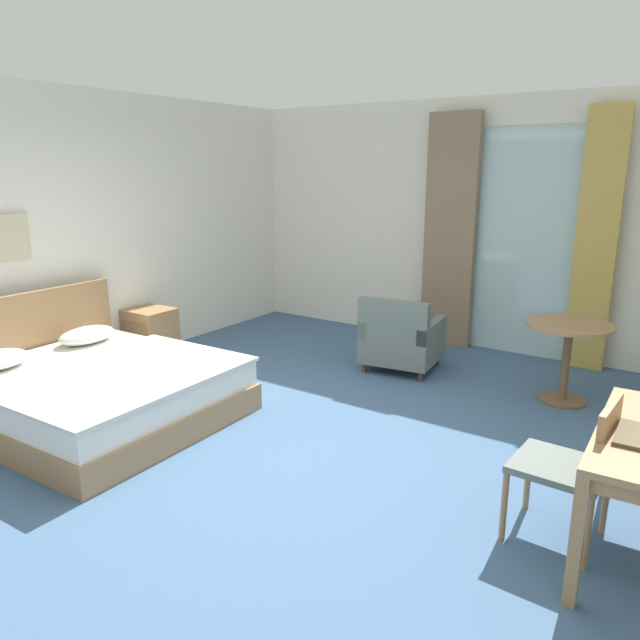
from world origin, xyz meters
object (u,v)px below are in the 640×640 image
Objects in this scene: closed_book at (636,436)px; round_cafe_table at (568,343)px; nightstand at (151,334)px; desk_chair at (576,462)px; bed at (94,389)px; framed_picture at (6,237)px; armchair_by_window at (401,340)px.

closed_book is 0.45× the size of round_cafe_table.
desk_chair reaches higher than nightstand.
framed_picture is at bearing 179.91° from bed.
nightstand is at bearing 122.62° from bed.
round_cafe_table is at bearing 108.78° from closed_book.
armchair_by_window is (2.41, 1.20, 0.04)m from nightstand.
round_cafe_table is at bearing 17.34° from nightstand.
bed is 2.81× the size of round_cafe_table.
nightstand is 4.20m from round_cafe_table.
armchair_by_window is at bearing -178.36° from round_cafe_table.
nightstand is at bearing 168.63° from desk_chair.
bed is 2.58× the size of armchair_by_window.
armchair_by_window reaches higher than round_cafe_table.
closed_book is at bearing -70.26° from round_cafe_table.
nightstand is 2.69m from armchair_by_window.
desk_chair reaches higher than closed_book.
armchair_by_window is at bearing 135.01° from desk_chair.
closed_book is 2.34m from round_cafe_table.
armchair_by_window is at bearing 58.29° from bed.
armchair_by_window is 1.09× the size of round_cafe_table.
desk_chair is at bearing -44.99° from armchair_by_window.
desk_chair is 0.37m from closed_book.
bed is 4.97× the size of framed_picture.
armchair_by_window is at bearing 43.76° from framed_picture.
armchair_by_window is (-2.38, 2.15, -0.41)m from closed_book.
armchair_by_window is (-2.11, 2.11, -0.17)m from desk_chair.
bed reaches higher than nightstand.
desk_chair is at bearing 6.41° from bed.
closed_book is (3.94, 0.37, 0.49)m from bed.
closed_book is at bearing -11.18° from nightstand.
desk_chair is at bearing -11.37° from nightstand.
bed is at bearing -140.84° from round_cafe_table.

